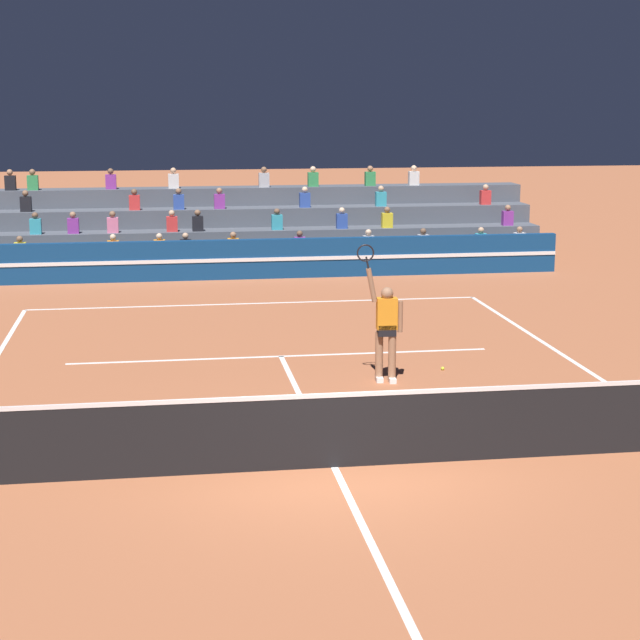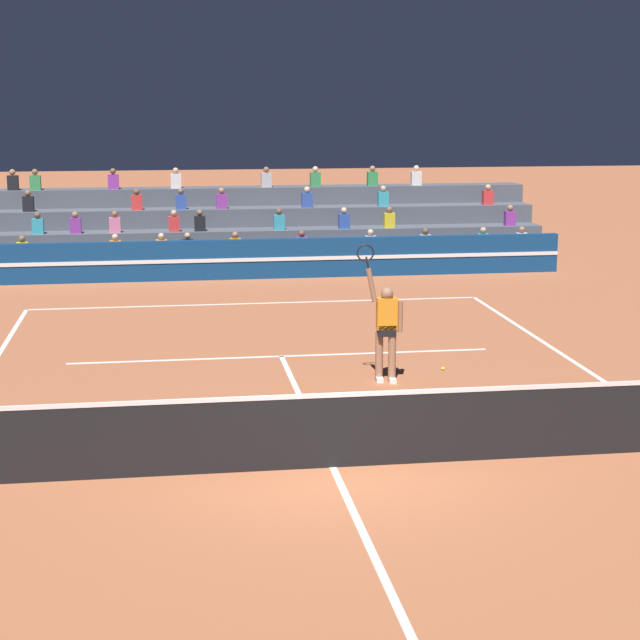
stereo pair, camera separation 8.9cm
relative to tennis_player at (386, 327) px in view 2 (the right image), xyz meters
name	(u,v)px [view 2 (the right image)]	position (x,y,z in m)	size (l,w,h in m)	color
ground_plane	(333,467)	(-1.63, -4.30, -0.99)	(120.00, 120.00, 0.00)	#AD603D
court_lines	(333,467)	(-1.63, -4.30, -0.99)	(11.10, 23.90, 0.01)	white
tennis_net	(333,429)	(-1.63, -4.30, -0.45)	(12.00, 0.10, 1.10)	slate
sponsor_banner_wall	(245,259)	(-1.63, 11.24, -0.44)	(18.00, 0.26, 1.10)	navy
bleacher_stand	(237,234)	(-1.64, 14.40, -0.15)	(18.40, 3.80, 2.83)	#4C515B
tennis_player	(386,327)	(0.00, 0.00, 0.00)	(0.86, 0.36, 2.50)	#9E7051
tennis_ball	(443,369)	(1.22, 0.62, -0.96)	(0.07, 0.07, 0.07)	#C6DB33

